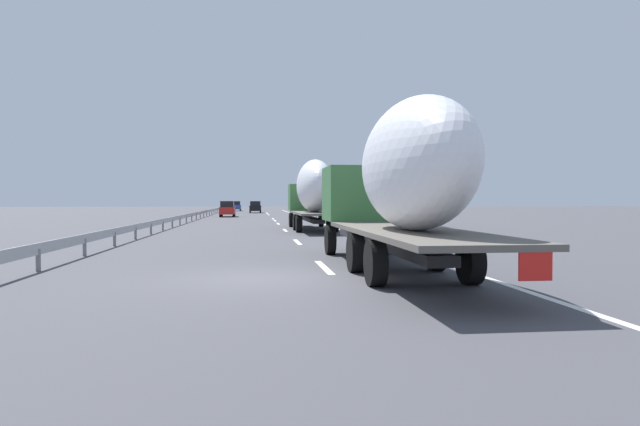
# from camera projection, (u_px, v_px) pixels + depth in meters

# --- Properties ---
(ground_plane) EXTENTS (260.00, 260.00, 0.00)m
(ground_plane) POSITION_uv_depth(u_px,v_px,m) (256.00, 220.00, 53.15)
(ground_plane) COLOR #424247
(lane_stripe_0) EXTENTS (3.20, 0.20, 0.01)m
(lane_stripe_0) POSITION_uv_depth(u_px,v_px,m) (324.00, 267.00, 15.64)
(lane_stripe_0) COLOR white
(lane_stripe_0) RESTS_ON ground_plane
(lane_stripe_1) EXTENTS (3.20, 0.20, 0.01)m
(lane_stripe_1) POSITION_uv_depth(u_px,v_px,m) (297.00, 242.00, 25.23)
(lane_stripe_1) COLOR white
(lane_stripe_1) RESTS_ON ground_plane
(lane_stripe_2) EXTENTS (3.20, 0.20, 0.01)m
(lane_stripe_2) POSITION_uv_depth(u_px,v_px,m) (285.00, 230.00, 35.26)
(lane_stripe_2) COLOR white
(lane_stripe_2) RESTS_ON ground_plane
(lane_stripe_3) EXTENTS (3.20, 0.20, 0.01)m
(lane_stripe_3) POSITION_uv_depth(u_px,v_px,m) (278.00, 224.00, 45.46)
(lane_stripe_3) COLOR white
(lane_stripe_3) RESTS_ON ground_plane
(lane_stripe_4) EXTENTS (3.20, 0.20, 0.01)m
(lane_stripe_4) POSITION_uv_depth(u_px,v_px,m) (275.00, 221.00, 52.38)
(lane_stripe_4) COLOR white
(lane_stripe_4) RESTS_ON ground_plane
(lane_stripe_5) EXTENTS (3.20, 0.20, 0.01)m
(lane_stripe_5) POSITION_uv_depth(u_px,v_px,m) (273.00, 219.00, 57.67)
(lane_stripe_5) COLOR white
(lane_stripe_5) RESTS_ON ground_plane
(lane_stripe_6) EXTENTS (3.20, 0.20, 0.01)m
(lane_stripe_6) POSITION_uv_depth(u_px,v_px,m) (268.00, 214.00, 80.35)
(lane_stripe_6) COLOR white
(lane_stripe_6) RESTS_ON ground_plane
(lane_stripe_7) EXTENTS (3.20, 0.20, 0.01)m
(lane_stripe_7) POSITION_uv_depth(u_px,v_px,m) (269.00, 215.00, 74.60)
(lane_stripe_7) COLOR white
(lane_stripe_7) RESTS_ON ground_plane
(lane_stripe_8) EXTENTS (3.20, 0.20, 0.01)m
(lane_stripe_8) POSITION_uv_depth(u_px,v_px,m) (267.00, 213.00, 84.49)
(lane_stripe_8) COLOR white
(lane_stripe_8) RESTS_ON ground_plane
(lane_stripe_9) EXTENTS (3.20, 0.20, 0.01)m
(lane_stripe_9) POSITION_uv_depth(u_px,v_px,m) (267.00, 213.00, 87.16)
(lane_stripe_9) COLOR white
(lane_stripe_9) RESTS_ON ground_plane
(edge_line_right) EXTENTS (110.00, 0.20, 0.01)m
(edge_line_right) POSITION_uv_depth(u_px,v_px,m) (307.00, 218.00, 58.77)
(edge_line_right) COLOR white
(edge_line_right) RESTS_ON ground_plane
(truck_lead) EXTENTS (12.73, 2.55, 4.48)m
(truck_lead) POSITION_uv_depth(u_px,v_px,m) (313.00, 191.00, 35.46)
(truck_lead) COLOR #387038
(truck_lead) RESTS_ON ground_plane
(truck_trailing) EXTENTS (13.52, 2.55, 4.32)m
(truck_trailing) POSITION_uv_depth(u_px,v_px,m) (398.00, 181.00, 14.42)
(truck_trailing) COLOR #387038
(truck_trailing) RESTS_ON ground_plane
(car_black_suv) EXTENTS (4.62, 1.84, 1.85)m
(car_black_suv) POSITION_uv_depth(u_px,v_px,m) (255.00, 207.00, 86.73)
(car_black_suv) COLOR black
(car_black_suv) RESTS_ON ground_plane
(car_red_compact) EXTENTS (4.79, 1.75, 1.87)m
(car_red_compact) POSITION_uv_depth(u_px,v_px,m) (227.00, 209.00, 65.31)
(car_red_compact) COLOR red
(car_red_compact) RESTS_ON ground_plane
(car_blue_sedan) EXTENTS (4.75, 1.85, 1.84)m
(car_blue_sedan) POSITION_uv_depth(u_px,v_px,m) (236.00, 206.00, 103.42)
(car_blue_sedan) COLOR #28479E
(car_blue_sedan) RESTS_ON ground_plane
(road_sign) EXTENTS (0.10, 0.90, 3.07)m
(road_sign) POSITION_uv_depth(u_px,v_px,m) (317.00, 199.00, 60.55)
(road_sign) COLOR gray
(road_sign) RESTS_ON ground_plane
(tree_0) EXTENTS (2.75, 2.75, 5.54)m
(tree_0) POSITION_uv_depth(u_px,v_px,m) (362.00, 185.00, 61.42)
(tree_0) COLOR #472D19
(tree_0) RESTS_ON ground_plane
(tree_1) EXTENTS (2.65, 2.65, 5.98)m
(tree_1) POSITION_uv_depth(u_px,v_px,m) (329.00, 189.00, 89.86)
(tree_1) COLOR #472D19
(tree_1) RESTS_ON ground_plane
(tree_2) EXTENTS (2.54, 2.54, 7.44)m
(tree_2) POSITION_uv_depth(u_px,v_px,m) (425.00, 161.00, 35.41)
(tree_2) COLOR #472D19
(tree_2) RESTS_ON ground_plane
(tree_3) EXTENTS (3.05, 3.05, 5.13)m
(tree_3) POSITION_uv_depth(u_px,v_px,m) (414.00, 184.00, 41.37)
(tree_3) COLOR #472D19
(tree_3) RESTS_ON ground_plane
(tree_4) EXTENTS (3.69, 3.69, 5.28)m
(tree_4) POSITION_uv_depth(u_px,v_px,m) (368.00, 186.00, 60.33)
(tree_4) COLOR #472D19
(tree_4) RESTS_ON ground_plane
(guardrail_median) EXTENTS (94.00, 0.10, 0.76)m
(guardrail_median) POSITION_uv_depth(u_px,v_px,m) (196.00, 214.00, 55.39)
(guardrail_median) COLOR #9EA0A5
(guardrail_median) RESTS_ON ground_plane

